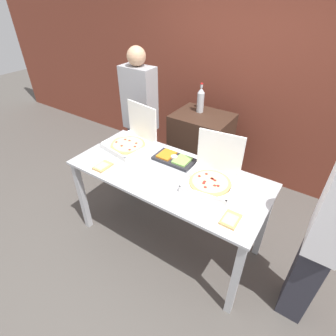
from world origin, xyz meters
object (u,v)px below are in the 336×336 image
object	(u,v)px
paper_plate_front_left	(230,220)
person_guest_cap	(141,121)
veggie_tray	(174,159)
pizza_box_far_right	(132,139)
soda_can_silver	(199,103)
person_guest_plaid	(325,235)
paper_plate_front_right	(103,167)
pizza_box_far_left	(212,175)
soda_bottle	(201,100)

from	to	relation	value
paper_plate_front_left	person_guest_cap	bearing A→B (deg)	150.19
veggie_tray	pizza_box_far_right	bearing A→B (deg)	-179.57
soda_can_silver	person_guest_cap	world-z (taller)	person_guest_cap
person_guest_cap	person_guest_plaid	bearing A→B (deg)	163.04
pizza_box_far_right	paper_plate_front_right	distance (m)	0.49
paper_plate_front_right	soda_can_silver	size ratio (longest dim) A/B	1.62
pizza_box_far_left	paper_plate_front_left	bearing A→B (deg)	-54.62
pizza_box_far_left	person_guest_cap	bearing A→B (deg)	148.60
veggie_tray	soda_bottle	world-z (taller)	soda_bottle
soda_bottle	person_guest_plaid	world-z (taller)	person_guest_plaid
person_guest_plaid	paper_plate_front_right	bearing A→B (deg)	98.28
pizza_box_far_right	paper_plate_front_left	distance (m)	1.40
person_guest_plaid	veggie_tray	bearing A→B (deg)	81.45
veggie_tray	person_guest_plaid	distance (m)	1.40
person_guest_cap	person_guest_plaid	xyz separation A→B (m)	(2.18, -0.67, -0.03)
soda_bottle	person_guest_cap	bearing A→B (deg)	-142.78
pizza_box_far_left	soda_can_silver	bearing A→B (deg)	116.07
pizza_box_far_left	soda_bottle	size ratio (longest dim) A/B	1.36
pizza_box_far_left	person_guest_plaid	world-z (taller)	person_guest_plaid
paper_plate_front_right	pizza_box_far_right	bearing A→B (deg)	95.44
pizza_box_far_left	veggie_tray	world-z (taller)	pizza_box_far_left
person_guest_plaid	pizza_box_far_right	bearing A→B (deg)	83.95
paper_plate_front_right	soda_bottle	xyz separation A→B (m)	(0.29, 1.38, 0.29)
paper_plate_front_right	paper_plate_front_left	xyz separation A→B (m)	(1.28, 0.04, -0.00)
pizza_box_far_right	soda_can_silver	distance (m)	1.07
paper_plate_front_left	soda_bottle	xyz separation A→B (m)	(-1.00, 1.35, 0.29)
person_guest_cap	soda_bottle	bearing A→B (deg)	-142.78
person_guest_plaid	paper_plate_front_left	bearing A→B (deg)	111.62
veggie_tray	soda_can_silver	size ratio (longest dim) A/B	3.29
pizza_box_far_left	paper_plate_front_right	distance (m)	1.03
soda_can_silver	pizza_box_far_right	bearing A→B (deg)	-104.02
paper_plate_front_right	pizza_box_far_left	bearing A→B (deg)	21.89
pizza_box_far_left	pizza_box_far_right	size ratio (longest dim) A/B	0.96
soda_bottle	pizza_box_far_right	bearing A→B (deg)	-110.27
person_guest_cap	veggie_tray	bearing A→B (deg)	150.07
soda_bottle	pizza_box_far_left	bearing A→B (deg)	-56.13
paper_plate_front_right	person_guest_plaid	distance (m)	1.91
paper_plate_front_left	pizza_box_far_left	bearing A→B (deg)	132.91
paper_plate_front_right	soda_can_silver	xyz separation A→B (m)	(0.21, 1.51, 0.20)
pizza_box_far_right	soda_bottle	size ratio (longest dim) A/B	1.42
soda_bottle	person_guest_plaid	xyz separation A→B (m)	(1.60, -1.11, -0.29)
paper_plate_front_left	person_guest_plaid	size ratio (longest dim) A/B	0.13
pizza_box_far_right	person_guest_cap	world-z (taller)	person_guest_cap
pizza_box_far_right	paper_plate_front_left	world-z (taller)	pizza_box_far_right
pizza_box_far_right	person_guest_plaid	xyz separation A→B (m)	(1.93, -0.20, -0.06)
pizza_box_far_right	person_guest_cap	xyz separation A→B (m)	(-0.25, 0.46, -0.03)
paper_plate_front_right	paper_plate_front_left	distance (m)	1.28
veggie_tray	soda_can_silver	distance (m)	1.08
veggie_tray	soda_can_silver	world-z (taller)	soda_can_silver
pizza_box_far_right	paper_plate_front_right	xyz separation A→B (m)	(0.05, -0.48, -0.06)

